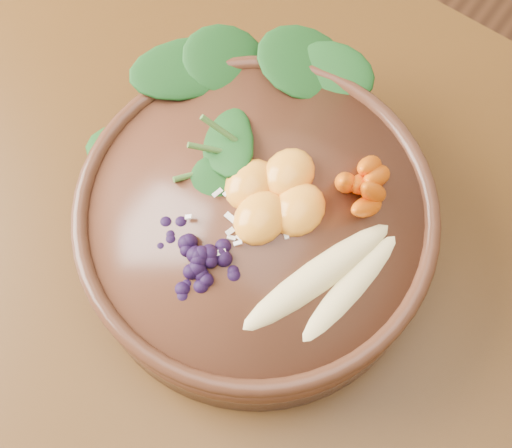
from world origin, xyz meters
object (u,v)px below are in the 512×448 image
Objects in this scene: carrot_cluster at (381,172)px; blueberry_pile at (198,251)px; kale_heap at (274,114)px; stoneware_bowl at (256,228)px; banana_halves at (336,276)px; mandarin_cluster at (275,189)px.

carrot_cluster is 0.60× the size of blueberry_pile.
carrot_cluster is (0.10, -0.00, 0.02)m from kale_heap.
banana_halves reaches higher than stoneware_bowl.
kale_heap is 2.38× the size of carrot_cluster.
banana_halves is at bearing -35.71° from kale_heap.
stoneware_bowl is at bearing 80.70° from blueberry_pile.
blueberry_pile is (-0.01, -0.06, 0.06)m from stoneware_bowl.
banana_halves is 1.72× the size of mandarin_cluster.
carrot_cluster is at bearing 38.04° from mandarin_cluster.
kale_heap is 0.13m from blueberry_pile.
blueberry_pile is (0.02, -0.13, -0.00)m from kale_heap.
banana_halves is at bearing -66.94° from carrot_cluster.
carrot_cluster is 0.09m from banana_halves.
carrot_cluster reaches higher than mandarin_cluster.
stoneware_bowl is 0.10m from kale_heap.
kale_heap is at bearing 114.71° from stoneware_bowl.
carrot_cluster reaches higher than kale_heap.
kale_heap is (-0.03, 0.07, 0.06)m from stoneware_bowl.
banana_halves is 0.11m from blueberry_pile.
stoneware_bowl is 0.06m from mandarin_cluster.
banana_halves is 1.18× the size of blueberry_pile.
carrot_cluster is at bearing 44.15° from stoneware_bowl.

